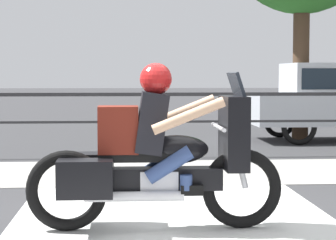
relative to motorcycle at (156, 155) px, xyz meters
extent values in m
plane|color=#38383A|center=(0.07, 0.06, -0.68)|extent=(120.00, 120.00, 0.00)
cube|color=#A8A59E|center=(0.07, 3.46, -0.68)|extent=(44.00, 2.40, 0.01)
cube|color=silver|center=(0.20, -0.14, -0.68)|extent=(3.13, 6.00, 0.01)
cube|color=#232326|center=(0.07, 5.20, 0.39)|extent=(36.00, 0.04, 0.06)
cube|color=#232326|center=(0.07, 5.20, -0.07)|extent=(36.00, 0.03, 0.04)
cylinder|color=#232326|center=(0.07, 5.20, -0.13)|extent=(0.05, 0.05, 1.10)
torus|color=black|center=(0.79, 0.00, -0.31)|extent=(0.73, 0.11, 0.73)
torus|color=black|center=(-0.80, 0.00, -0.31)|extent=(0.73, 0.11, 0.73)
cube|color=black|center=(0.00, 0.00, -0.21)|extent=(1.21, 0.22, 0.20)
cube|color=silver|center=(0.03, 0.00, -0.26)|extent=(0.34, 0.26, 0.26)
ellipsoid|color=black|center=(0.19, 0.00, 0.05)|extent=(0.59, 0.30, 0.26)
cube|color=black|center=(-0.16, 0.00, -0.01)|extent=(0.70, 0.28, 0.08)
cube|color=black|center=(0.71, 0.00, 0.20)|extent=(0.20, 0.59, 0.66)
cube|color=#1E232B|center=(0.73, 0.00, 0.64)|extent=(0.10, 0.50, 0.24)
cylinder|color=silver|center=(0.57, 0.00, 0.25)|extent=(0.04, 0.70, 0.04)
cylinder|color=silver|center=(-0.20, -0.16, -0.34)|extent=(0.88, 0.09, 0.09)
cube|color=black|center=(-0.62, -0.24, -0.17)|extent=(0.48, 0.28, 0.33)
cube|color=black|center=(-0.62, 0.24, -0.17)|extent=(0.48, 0.28, 0.33)
cylinder|color=silver|center=(0.76, 0.00, -0.06)|extent=(0.18, 0.06, 0.52)
cube|color=black|center=(-0.04, 0.00, 0.29)|extent=(0.31, 0.36, 0.57)
sphere|color=tan|center=(0.00, 0.00, 0.67)|extent=(0.23, 0.23, 0.23)
sphere|color=#B21919|center=(0.00, 0.00, 0.69)|extent=(0.29, 0.29, 0.29)
cylinder|color=#33477A|center=(0.11, -0.15, -0.07)|extent=(0.44, 0.13, 0.34)
cylinder|color=#33477A|center=(0.26, -0.15, -0.23)|extent=(0.11, 0.11, 0.14)
cube|color=black|center=(0.31, -0.15, -0.29)|extent=(0.20, 0.10, 0.09)
cylinder|color=#33477A|center=(0.11, 0.15, -0.07)|extent=(0.44, 0.13, 0.34)
cylinder|color=#33477A|center=(0.26, 0.15, -0.23)|extent=(0.11, 0.11, 0.14)
cube|color=black|center=(0.31, 0.15, -0.29)|extent=(0.20, 0.10, 0.09)
cylinder|color=tan|center=(0.27, -0.30, 0.38)|extent=(0.64, 0.09, 0.33)
cylinder|color=tan|center=(0.27, 0.30, 0.38)|extent=(0.64, 0.09, 0.33)
cube|color=maroon|center=(-0.34, 0.00, 0.24)|extent=(0.36, 0.30, 0.42)
torus|color=black|center=(3.20, 6.87, -0.32)|extent=(0.72, 0.11, 0.72)
torus|color=black|center=(3.20, 8.48, -0.32)|extent=(0.72, 0.11, 0.72)
cylinder|color=#473323|center=(3.39, 7.50, 0.88)|extent=(0.34, 0.34, 3.12)
camera|label=1|loc=(-0.29, -5.87, 0.73)|focal=70.00mm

